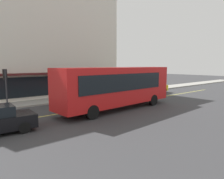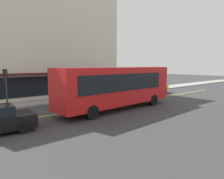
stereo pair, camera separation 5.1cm
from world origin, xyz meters
name	(u,v)px [view 2 (the right image)]	position (x,y,z in m)	size (l,w,h in m)	color
ground	(115,105)	(0.00, 0.00, 0.00)	(120.00, 120.00, 0.00)	#38383A
sidewalk	(84,97)	(0.00, 5.36, 0.07)	(80.00, 2.77, 0.15)	#9E9B93
lane_centre_stripe	(115,105)	(0.00, 0.00, 0.00)	(36.00, 0.16, 0.01)	#D8D14C
storefront_building	(33,43)	(-3.56, 10.92, 6.32)	(19.39, 8.97, 12.66)	silver
bus	(118,86)	(-1.05, -1.61, 1.99)	(11.25, 3.13, 3.50)	red
traffic_light	(5,79)	(-8.12, 4.82, 2.53)	(0.30, 0.52, 3.20)	#2D2D33
car_yellow	(154,87)	(9.11, 2.73, 0.74)	(4.39, 2.04, 1.52)	yellow
car_silver	(95,94)	(-0.39, 2.68, 0.74)	(4.39, 2.03, 1.52)	#B7BABF
pedestrian_mid_block	(114,84)	(5.08, 6.12, 1.20)	(0.34, 0.34, 1.75)	black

